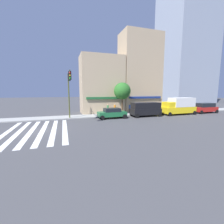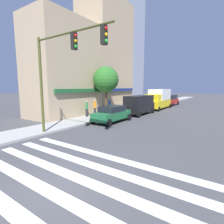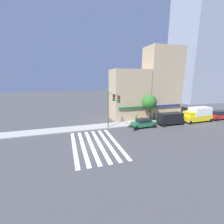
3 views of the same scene
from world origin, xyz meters
TOP-DOWN VIEW (x-y plane):
  - ground_plane at (0.00, 0.00)m, footprint 200.00×200.00m
  - sidewalk_left at (0.00, 7.50)m, footprint 120.00×3.00m
  - crosswalk_stripes at (0.00, 0.00)m, footprint 6.17×10.80m
  - storefront_row at (14.91, 11.50)m, footprint 16.27×5.30m
  - tower_distant at (46.58, 29.53)m, footprint 17.02×15.06m
  - traffic_signal at (3.65, 4.17)m, footprint 0.32×6.25m
  - sedan_green at (9.95, 4.70)m, footprint 4.43×2.02m
  - van_black at (15.89, 4.70)m, footprint 5.02×2.22m
  - box_truck_yellow at (22.71, 4.70)m, footprint 6.23×2.42m
  - suv_red at (29.02, 4.70)m, footprint 4.70×2.12m
  - pedestrian_blue_shirt at (14.58, 8.27)m, footprint 0.32×0.32m
  - pedestrian_orange_vest at (11.65, 8.27)m, footprint 0.32×0.32m
  - pedestrian_green_top at (10.35, 8.36)m, footprint 0.32×0.32m
  - street_tree at (12.76, 7.50)m, footprint 2.96×2.96m

SIDE VIEW (x-z plane):
  - ground_plane at x=0.00m, z-range 0.00..0.00m
  - crosswalk_stripes at x=0.00m, z-range 0.00..0.01m
  - sidewalk_left at x=0.00m, z-range 0.00..0.15m
  - sedan_green at x=9.95m, z-range 0.05..1.64m
  - suv_red at x=29.02m, z-range 0.06..2.00m
  - pedestrian_blue_shirt at x=14.58m, z-range 0.19..1.96m
  - pedestrian_orange_vest at x=11.65m, z-range 0.19..1.96m
  - pedestrian_green_top at x=10.35m, z-range 0.19..1.96m
  - van_black at x=15.89m, z-range 0.12..2.46m
  - box_truck_yellow at x=22.71m, z-range 0.07..3.11m
  - street_tree at x=12.76m, z-range 1.44..7.03m
  - traffic_signal at x=3.65m, z-range 1.55..8.26m
  - storefront_row at x=14.91m, z-range -1.02..14.80m
  - tower_distant at x=46.58m, z-range 0.00..45.33m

